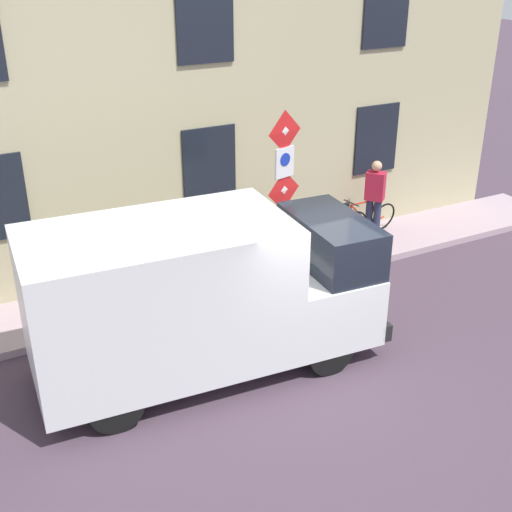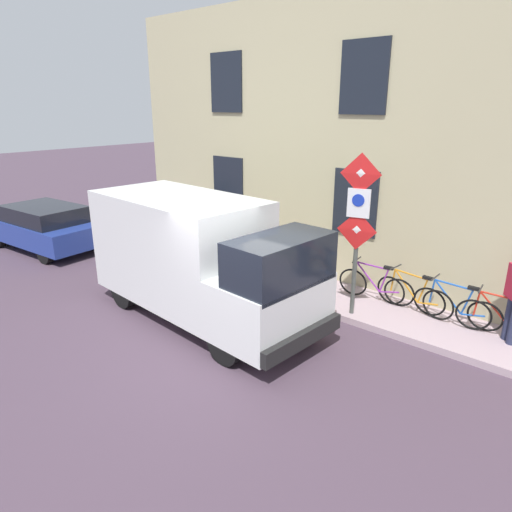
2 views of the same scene
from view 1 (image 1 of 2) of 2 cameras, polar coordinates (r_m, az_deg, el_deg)
The scene contains 11 objects.
ground_plane at distance 10.79m, azimuth 5.81°, elevation -9.52°, with size 80.00×80.00×0.00m, color #493846.
sidewalk_slab at distance 13.32m, azimuth -2.27°, elevation -1.77°, with size 1.66×16.55×0.14m, color #AC949D.
building_facade at distance 13.23m, azimuth -4.80°, elevation 13.08°, with size 0.75×14.55×6.69m.
sign_post_stacked at distance 12.34m, azimuth 2.36°, elevation 6.67°, with size 0.20×0.55×3.17m.
delivery_van at distance 10.09m, azimuth -4.79°, elevation -3.23°, with size 2.35×5.45×2.50m.
bicycle_red at distance 15.02m, azimuth 9.29°, elevation 3.02°, with size 0.46×1.71×0.89m.
bicycle_blue at distance 14.55m, azimuth 6.56°, elevation 2.44°, with size 0.46×1.71×0.89m.
bicycle_orange at distance 14.12m, azimuth 3.66°, elevation 1.82°, with size 0.46×1.71×0.89m.
bicycle_purple at distance 13.73m, azimuth 0.60°, elevation 1.15°, with size 0.46×1.72×0.89m.
pedestrian at distance 14.85m, azimuth 10.00°, elevation 5.02°, with size 0.47×0.45×1.72m.
litter_bin at distance 12.26m, azimuth -6.58°, elevation -1.75°, with size 0.44×0.44×0.90m, color #2D5133.
Camera 1 is at (-7.28, 5.05, 6.16)m, focal length 47.29 mm.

